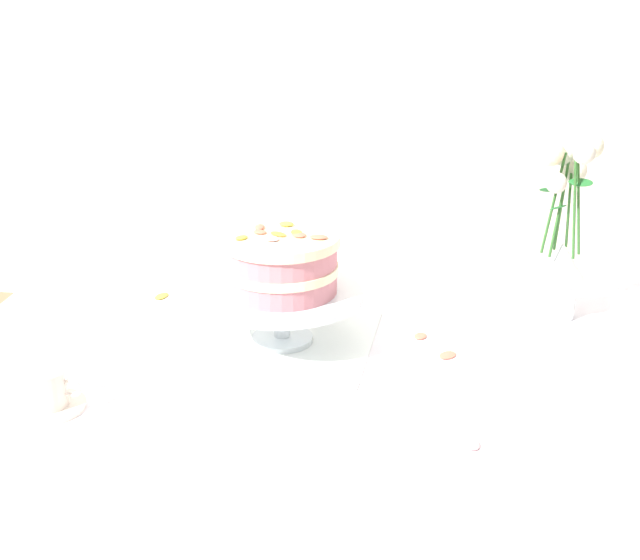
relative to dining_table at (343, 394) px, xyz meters
name	(u,v)px	position (x,y,z in m)	size (l,w,h in m)	color
dining_table	(343,394)	(0.00, 0.00, 0.00)	(1.40, 1.00, 0.74)	white
linen_napkin	(282,342)	(-0.11, 0.01, 0.09)	(0.32, 0.32, 0.00)	white
cake_stand	(282,300)	(-0.11, 0.01, 0.17)	(0.29, 0.29, 0.10)	silver
layer_cake	(281,263)	(-0.11, 0.01, 0.24)	(0.21, 0.21, 0.11)	#CC7A84
flower_vase	(564,233)	(0.38, 0.20, 0.26)	(0.12, 0.11, 0.36)	silver
teacup	(46,392)	(-0.42, -0.29, 0.12)	(0.12, 0.12, 0.07)	silver
loose_petal_0	(448,355)	(0.18, 0.00, 0.09)	(0.04, 0.03, 0.00)	#E56B51
loose_petal_1	(471,443)	(0.22, -0.29, 0.09)	(0.04, 0.02, 0.01)	pink
loose_petal_2	(161,296)	(-0.39, 0.18, 0.09)	(0.04, 0.02, 0.01)	yellow
loose_petal_3	(420,336)	(0.13, 0.07, 0.09)	(0.03, 0.02, 0.01)	#E56B51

